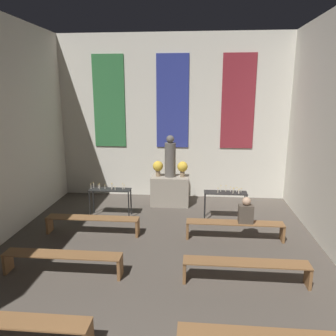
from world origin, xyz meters
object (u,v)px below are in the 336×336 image
(flower_vase_left, at_px, (158,167))
(pew_second_right, at_px, (246,267))
(candle_rack_right, at_px, (226,196))
(person_seated, at_px, (246,212))
(altar, at_px, (170,191))
(pew_back_left, at_px, (93,221))
(pew_front_left, at_px, (9,326))
(statue, at_px, (170,158))
(flower_vase_right, at_px, (182,167))
(pew_back_right, at_px, (235,226))
(pew_second_left, at_px, (63,259))
(candle_rack_left, at_px, (110,193))

(flower_vase_left, xyz_separation_m, pew_second_right, (2.24, -4.43, -0.93))
(candle_rack_right, distance_m, person_seated, 1.35)
(altar, relative_size, person_seated, 1.83)
(pew_second_right, distance_m, pew_back_left, 4.18)
(pew_front_left, xyz_separation_m, pew_back_left, (0.00, 3.95, 0.00))
(altar, xyz_separation_m, statue, (0.00, 0.00, 1.10))
(altar, distance_m, flower_vase_right, 0.89)
(statue, bearing_deg, pew_second_right, -67.46)
(flower_vase_right, xyz_separation_m, candle_rack_right, (1.31, -1.17, -0.56))
(candle_rack_right, xyz_separation_m, pew_back_right, (0.14, -1.29, -0.36))
(altar, height_order, pew_front_left, altar)
(pew_second_left, bearing_deg, flower_vase_right, 63.20)
(person_seated, bearing_deg, pew_front_left, -134.96)
(flower_vase_left, distance_m, pew_back_right, 3.45)
(pew_back_left, bearing_deg, statue, 53.20)
(candle_rack_left, bearing_deg, pew_back_right, -20.05)
(statue, relative_size, flower_vase_left, 2.66)
(statue, relative_size, flower_vase_right, 2.66)
(flower_vase_right, bearing_deg, pew_second_left, -116.80)
(pew_back_right, bearing_deg, pew_front_left, -133.01)
(flower_vase_right, bearing_deg, altar, 180.00)
(altar, height_order, flower_vase_left, flower_vase_left)
(candle_rack_left, height_order, pew_second_left, candle_rack_left)
(candle_rack_left, xyz_separation_m, candle_rack_right, (3.41, -0.00, -0.00))
(pew_second_left, height_order, pew_back_left, same)
(pew_back_right, bearing_deg, pew_second_left, -151.81)
(pew_second_right, bearing_deg, altar, 112.54)
(pew_back_right, bearing_deg, flower_vase_right, 120.36)
(flower_vase_left, xyz_separation_m, candle_rack_left, (-1.30, -1.17, -0.56))
(altar, relative_size, pew_front_left, 0.50)
(pew_back_right, bearing_deg, person_seated, 0.00)
(candle_rack_left, height_order, pew_back_right, candle_rack_left)
(pew_back_left, xyz_separation_m, pew_back_right, (3.68, 0.00, 0.00))
(flower_vase_right, relative_size, pew_back_left, 0.21)
(pew_front_left, height_order, pew_back_right, same)
(flower_vase_left, bearing_deg, pew_front_left, -102.68)
(candle_rack_left, distance_m, person_seated, 4.02)
(pew_back_left, bearing_deg, flower_vase_left, 59.64)
(candle_rack_right, distance_m, pew_back_left, 3.79)
(pew_second_left, distance_m, person_seated, 4.42)
(altar, height_order, candle_rack_right, candle_rack_right)
(flower_vase_left, height_order, pew_front_left, flower_vase_left)
(statue, distance_m, pew_front_left, 6.78)
(pew_back_left, bearing_deg, altar, 53.20)
(candle_rack_left, bearing_deg, flower_vase_right, 29.05)
(statue, xyz_separation_m, pew_second_left, (-1.84, -4.43, -1.23))
(altar, xyz_separation_m, candle_rack_right, (1.70, -1.17, 0.23))
(flower_vase_right, xyz_separation_m, pew_back_left, (-2.24, -2.46, -0.93))
(candle_rack_left, bearing_deg, statue, 34.44)
(pew_second_left, bearing_deg, pew_second_right, 0.00)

